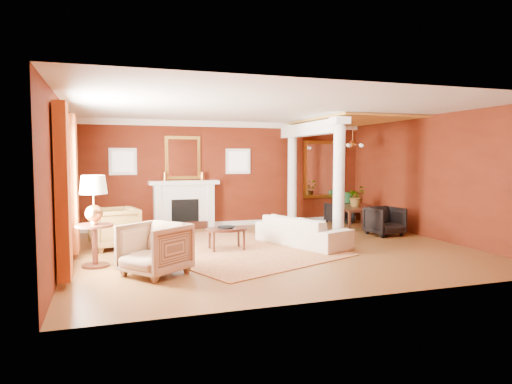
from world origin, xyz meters
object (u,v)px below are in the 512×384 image
object	(u,v)px
coffee_table	(227,230)
side_table	(94,205)
sofa	(302,226)
armchair_stripe	(155,246)
armchair_leopard	(114,226)
dining_table	(357,211)

from	to	relation	value
coffee_table	side_table	world-z (taller)	side_table
sofa	armchair_stripe	bearing A→B (deg)	92.71
armchair_leopard	dining_table	world-z (taller)	armchair_leopard
coffee_table	sofa	bearing A→B (deg)	-1.15
armchair_leopard	armchair_stripe	size ratio (longest dim) A/B	1.02
armchair_leopard	side_table	bearing A→B (deg)	-22.91
armchair_leopard	side_table	xyz separation A→B (m)	(-0.34, -1.56, 0.61)
coffee_table	dining_table	world-z (taller)	dining_table
coffee_table	dining_table	distance (m)	4.51
sofa	armchair_leopard	world-z (taller)	armchair_leopard
coffee_table	side_table	xyz separation A→B (m)	(-2.54, -0.67, 0.67)
armchair_leopard	side_table	distance (m)	1.71
side_table	armchair_leopard	bearing A→B (deg)	77.60
sofa	dining_table	world-z (taller)	dining_table
armchair_stripe	side_table	world-z (taller)	side_table
armchair_leopard	armchair_stripe	bearing A→B (deg)	2.86
sofa	armchair_leopard	distance (m)	3.99
armchair_stripe	side_table	distance (m)	1.44
sofa	armchair_stripe	distance (m)	3.63
sofa	dining_table	distance (m)	3.07
armchair_leopard	sofa	bearing A→B (deg)	66.07
side_table	coffee_table	bearing A→B (deg)	14.87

